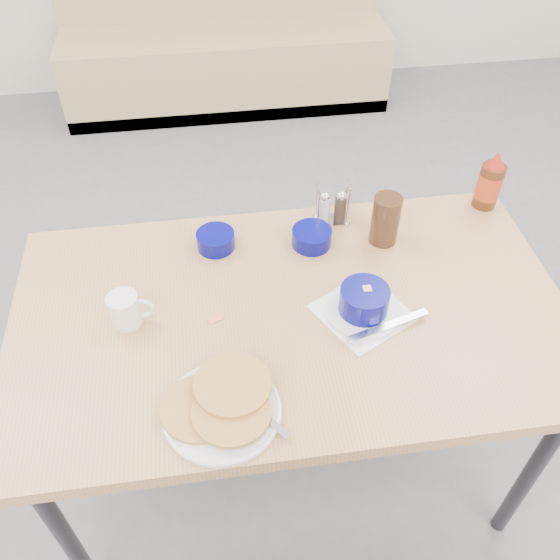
{
  "coord_description": "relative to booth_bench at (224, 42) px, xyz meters",
  "views": [
    {
      "loc": [
        -0.17,
        -0.72,
        1.88
      ],
      "look_at": [
        -0.02,
        0.3,
        0.82
      ],
      "focal_mm": 38.0,
      "sensor_mm": 36.0,
      "label": 1
    }
  ],
  "objects": [
    {
      "name": "ground",
      "position": [
        0.0,
        -2.78,
        -0.35
      ],
      "size": [
        6.0,
        6.0,
        0.0
      ],
      "primitive_type": "plane",
      "color": "slate",
      "rests_on": "ground"
    },
    {
      "name": "booth_bench",
      "position": [
        0.0,
        0.0,
        0.0
      ],
      "size": [
        1.9,
        0.56,
        1.22
      ],
      "color": "tan",
      "rests_on": "ground"
    },
    {
      "name": "dining_table",
      "position": [
        0.0,
        -2.53,
        0.35
      ],
      "size": [
        1.4,
        0.8,
        0.76
      ],
      "color": "tan",
      "rests_on": "ground"
    },
    {
      "name": "pancake_plate",
      "position": [
        -0.19,
        -2.8,
        0.43
      ],
      "size": [
        0.27,
        0.26,
        0.05
      ],
      "rotation": [
        0.0,
        0.0,
        0.33
      ],
      "color": "white",
      "rests_on": "dining_table"
    },
    {
      "name": "coffee_mug",
      "position": [
        -0.4,
        -2.51,
        0.45
      ],
      "size": [
        0.11,
        0.08,
        0.09
      ],
      "rotation": [
        0.0,
        0.0,
        -0.06
      ],
      "color": "white",
      "rests_on": "dining_table"
    },
    {
      "name": "grits_setting",
      "position": [
        0.17,
        -2.57,
        0.45
      ],
      "size": [
        0.29,
        0.27,
        0.08
      ],
      "rotation": [
        0.0,
        0.0,
        0.49
      ],
      "color": "white",
      "rests_on": "dining_table"
    },
    {
      "name": "creamer_bowl",
      "position": [
        -0.17,
        -2.27,
        0.43
      ],
      "size": [
        0.11,
        0.11,
        0.05
      ],
      "rotation": [
        0.0,
        0.0,
        -0.1
      ],
      "color": "#040666",
      "rests_on": "dining_table"
    },
    {
      "name": "butter_bowl",
      "position": [
        0.09,
        -2.29,
        0.43
      ],
      "size": [
        0.11,
        0.11,
        0.05
      ],
      "rotation": [
        0.0,
        0.0,
        0.41
      ],
      "color": "#040666",
      "rests_on": "dining_table"
    },
    {
      "name": "amber_tumbler",
      "position": [
        0.3,
        -2.31,
        0.48
      ],
      "size": [
        0.08,
        0.08,
        0.15
      ],
      "primitive_type": "cylinder",
      "rotation": [
        0.0,
        0.0,
        0.03
      ],
      "color": "#3B2212",
      "rests_on": "dining_table"
    },
    {
      "name": "condiment_caddy",
      "position": [
        0.17,
        -2.2,
        0.45
      ],
      "size": [
        0.1,
        0.06,
        0.12
      ],
      "rotation": [
        0.0,
        0.0,
        -0.05
      ],
      "color": "silver",
      "rests_on": "dining_table"
    },
    {
      "name": "syrup_bottle",
      "position": [
        0.64,
        -2.19,
        0.49
      ],
      "size": [
        0.07,
        0.07,
        0.19
      ],
      "rotation": [
        0.0,
        0.0,
        -0.34
      ],
      "color": "#47230F",
      "rests_on": "dining_table"
    },
    {
      "name": "sugar_wrapper",
      "position": [
        -0.19,
        -2.53,
        0.41
      ],
      "size": [
        0.05,
        0.04,
        0.0
      ],
      "primitive_type": "cube",
      "rotation": [
        0.0,
        0.0,
        0.41
      ],
      "color": "#EF6A4F",
      "rests_on": "dining_table"
    }
  ]
}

